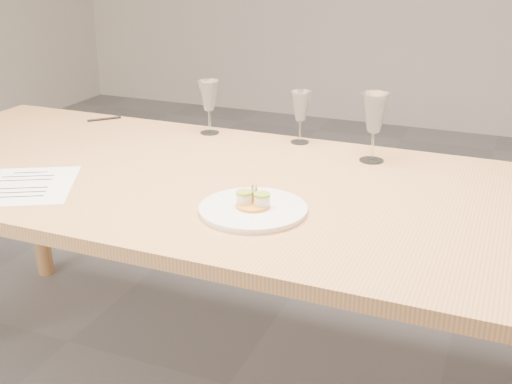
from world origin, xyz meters
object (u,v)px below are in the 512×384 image
at_px(dinner_plate, 253,208).
at_px(wine_glass_0, 209,97).
at_px(wine_glass_2, 375,114).
at_px(recipe_sheet, 30,185).
at_px(dining_table, 225,200).
at_px(wine_glass_1, 301,107).
at_px(ballpoint_pen, 104,119).

relative_size(dinner_plate, wine_glass_0, 1.46).
bearing_deg(wine_glass_2, recipe_sheet, -145.22).
bearing_deg(dining_table, wine_glass_1, 78.74).
height_order(wine_glass_0, wine_glass_1, wine_glass_0).
distance_m(ballpoint_pen, wine_glass_1, 0.82).
xyz_separation_m(dining_table, wine_glass_2, (0.36, 0.34, 0.22)).
xyz_separation_m(wine_glass_0, wine_glass_2, (0.62, -0.08, 0.02)).
distance_m(wine_glass_0, wine_glass_2, 0.63).
bearing_deg(wine_glass_1, dinner_plate, -82.05).
distance_m(wine_glass_1, wine_glass_2, 0.30).
bearing_deg(dining_table, dinner_plate, -48.07).
xyz_separation_m(ballpoint_pen, wine_glass_0, (0.47, -0.00, 0.13)).
bearing_deg(recipe_sheet, ballpoint_pen, 79.58).
relative_size(recipe_sheet, wine_glass_2, 1.75).
bearing_deg(dining_table, wine_glass_2, 42.71).
distance_m(dining_table, wine_glass_1, 0.49).
xyz_separation_m(wine_glass_0, wine_glass_1, (0.34, 0.02, -0.01)).
xyz_separation_m(recipe_sheet, wine_glass_0, (0.24, 0.68, 0.14)).
xyz_separation_m(dining_table, dinner_plate, (0.17, -0.19, 0.08)).
relative_size(wine_glass_1, wine_glass_2, 0.82).
bearing_deg(recipe_sheet, dinner_plate, -22.66).
bearing_deg(ballpoint_pen, wine_glass_1, -46.80).
bearing_deg(ballpoint_pen, recipe_sheet, -119.53).
xyz_separation_m(dinner_plate, ballpoint_pen, (-0.90, 0.62, -0.01)).
relative_size(recipe_sheet, ballpoint_pen, 3.74).
xyz_separation_m(recipe_sheet, ballpoint_pen, (-0.22, 0.69, 0.00)).
bearing_deg(wine_glass_1, dining_table, -101.26).
relative_size(wine_glass_0, wine_glass_2, 0.88).
relative_size(dinner_plate, ballpoint_pen, 2.73).
bearing_deg(dinner_plate, recipe_sheet, -174.15).
bearing_deg(recipe_sheet, wine_glass_2, 6.28).
bearing_deg(ballpoint_pen, wine_glass_0, -48.18).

